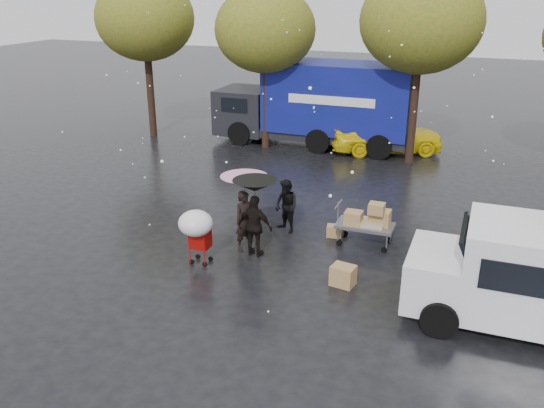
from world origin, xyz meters
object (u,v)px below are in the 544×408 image
at_px(person_black, 255,226).
at_px(white_van, 544,278).
at_px(person_pink, 245,221).
at_px(shopping_cart, 196,226).
at_px(yellow_taxi, 386,134).
at_px(vendor_cart, 368,220).
at_px(blue_truck, 319,104).

xyz_separation_m(person_black, white_van, (6.58, -1.06, 0.35)).
bearing_deg(person_pink, shopping_cart, -178.04).
distance_m(person_pink, yellow_taxi, 10.60).
relative_size(person_black, white_van, 0.33).
relative_size(vendor_cart, blue_truck, 0.18).
bearing_deg(yellow_taxi, shopping_cart, 145.07).
distance_m(person_pink, vendor_cart, 3.25).
xyz_separation_m(person_black, vendor_cart, (2.54, 1.64, -0.09)).
height_order(vendor_cart, blue_truck, blue_truck).
relative_size(vendor_cart, white_van, 0.31).
xyz_separation_m(shopping_cart, white_van, (7.70, -0.03, 0.10)).
xyz_separation_m(white_van, yellow_taxi, (-5.26, 11.77, -0.40)).
relative_size(person_pink, blue_truck, 0.20).
height_order(vendor_cart, white_van, white_van).
relative_size(vendor_cart, shopping_cart, 1.04).
bearing_deg(shopping_cart, person_black, 42.84).
relative_size(person_pink, yellow_taxi, 0.36).
height_order(person_pink, white_van, white_van).
relative_size(person_black, blue_truck, 0.20).
bearing_deg(shopping_cart, blue_truck, 92.21).
height_order(white_van, yellow_taxi, white_van).
distance_m(person_black, vendor_cart, 3.03).
bearing_deg(white_van, blue_truck, 124.56).
height_order(vendor_cart, shopping_cart, shopping_cart).
bearing_deg(white_van, person_pink, 169.42).
bearing_deg(person_black, white_van, 177.98).
bearing_deg(person_pink, blue_truck, 38.18).
xyz_separation_m(person_black, shopping_cart, (-1.11, -1.03, 0.25)).
relative_size(blue_truck, yellow_taxi, 1.85).
relative_size(person_pink, vendor_cart, 1.07).
bearing_deg(blue_truck, person_black, -81.72).
bearing_deg(person_pink, white_van, -68.80).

